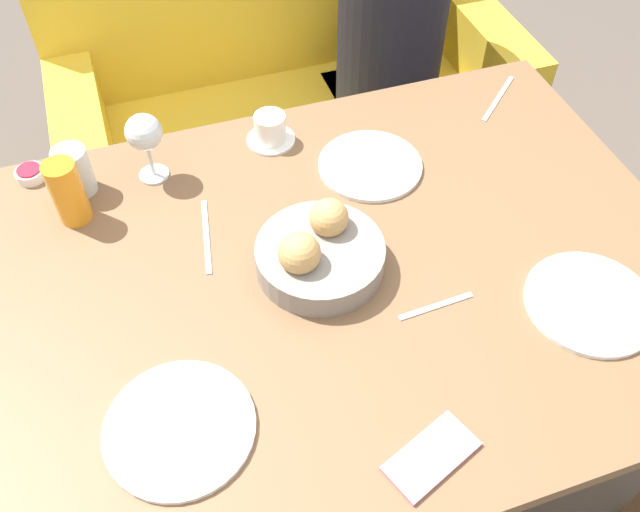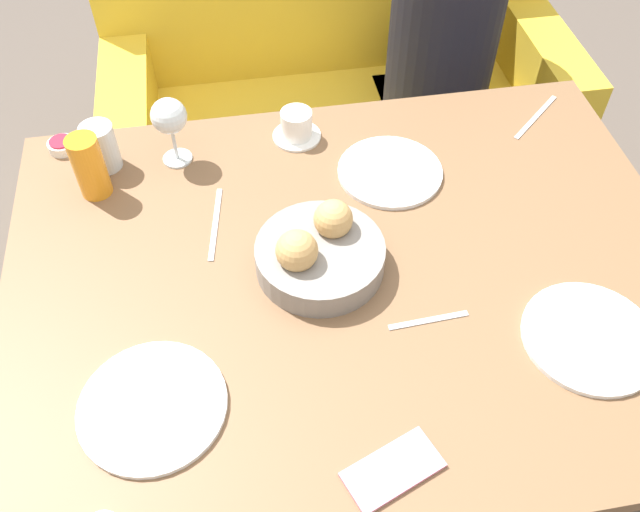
{
  "view_description": "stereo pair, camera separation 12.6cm",
  "coord_description": "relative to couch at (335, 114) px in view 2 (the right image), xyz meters",
  "views": [
    {
      "loc": [
        -0.32,
        -0.76,
        1.74
      ],
      "look_at": [
        -0.06,
        0.02,
        0.78
      ],
      "focal_mm": 38.0,
      "sensor_mm": 36.0,
      "label": 1
    },
    {
      "loc": [
        -0.2,
        -0.79,
        1.74
      ],
      "look_at": [
        -0.06,
        0.02,
        0.78
      ],
      "focal_mm": 38.0,
      "sensor_mm": 36.0,
      "label": 2
    }
  ],
  "objects": [
    {
      "name": "ground_plane",
      "position": [
        -0.16,
        -1.03,
        -0.31
      ],
      "size": [
        10.0,
        10.0,
        0.0
      ],
      "primitive_type": "plane",
      "color": "#564C44"
    },
    {
      "name": "dining_table",
      "position": [
        -0.16,
        -1.03,
        0.35
      ],
      "size": [
        1.32,
        1.01,
        0.75
      ],
      "color": "brown",
      "rests_on": "ground_plane"
    },
    {
      "name": "couch",
      "position": [
        0.0,
        0.0,
        0.0
      ],
      "size": [
        1.43,
        0.7,
        0.86
      ],
      "color": "gold",
      "rests_on": "ground_plane"
    },
    {
      "name": "seated_person",
      "position": [
        0.28,
        -0.15,
        0.22
      ],
      "size": [
        0.32,
        0.41,
        1.22
      ],
      "color": "#23232D",
      "rests_on": "ground_plane"
    },
    {
      "name": "bread_basket",
      "position": [
        -0.23,
        -1.01,
        0.48
      ],
      "size": [
        0.24,
        0.24,
        0.12
      ],
      "color": "gray",
      "rests_on": "dining_table"
    },
    {
      "name": "plate_near_left",
      "position": [
        -0.54,
        -1.26,
        0.45
      ],
      "size": [
        0.24,
        0.24,
        0.01
      ],
      "color": "white",
      "rests_on": "dining_table"
    },
    {
      "name": "plate_near_right",
      "position": [
        0.21,
        -1.25,
        0.45
      ],
      "size": [
        0.24,
        0.24,
        0.01
      ],
      "color": "white",
      "rests_on": "dining_table"
    },
    {
      "name": "plate_far_center",
      "position": [
        -0.03,
        -0.78,
        0.45
      ],
      "size": [
        0.23,
        0.23,
        0.01
      ],
      "color": "white",
      "rests_on": "dining_table"
    },
    {
      "name": "juice_glass",
      "position": [
        -0.65,
        -0.73,
        0.51
      ],
      "size": [
        0.06,
        0.06,
        0.14
      ],
      "color": "orange",
      "rests_on": "dining_table"
    },
    {
      "name": "water_tumbler",
      "position": [
        -0.63,
        -0.65,
        0.5
      ],
      "size": [
        0.07,
        0.07,
        0.1
      ],
      "color": "silver",
      "rests_on": "dining_table"
    },
    {
      "name": "wine_glass",
      "position": [
        -0.48,
        -0.66,
        0.56
      ],
      "size": [
        0.08,
        0.08,
        0.16
      ],
      "color": "silver",
      "rests_on": "dining_table"
    },
    {
      "name": "coffee_cup",
      "position": [
        -0.21,
        -0.63,
        0.47
      ],
      "size": [
        0.11,
        0.11,
        0.07
      ],
      "color": "white",
      "rests_on": "dining_table"
    },
    {
      "name": "jam_bowl_berry",
      "position": [
        -0.73,
        -0.58,
        0.46
      ],
      "size": [
        0.06,
        0.06,
        0.03
      ],
      "color": "white",
      "rests_on": "dining_table"
    },
    {
      "name": "fork_silver",
      "position": [
        0.35,
        -0.65,
        0.44
      ],
      "size": [
        0.15,
        0.14,
        0.0
      ],
      "color": "#B7B7BC",
      "rests_on": "dining_table"
    },
    {
      "name": "knife_silver",
      "position": [
        -0.41,
        -0.87,
        0.44
      ],
      "size": [
        0.04,
        0.2,
        0.0
      ],
      "color": "#B7B7BC",
      "rests_on": "dining_table"
    },
    {
      "name": "spoon_coffee",
      "position": [
        -0.05,
        -1.17,
        0.44
      ],
      "size": [
        0.15,
        0.02,
        0.0
      ],
      "color": "#B7B7BC",
      "rests_on": "dining_table"
    },
    {
      "name": "cell_phone",
      "position": [
        -0.18,
        -1.43,
        0.45
      ],
      "size": [
        0.17,
        0.12,
        0.01
      ],
      "color": "pink",
      "rests_on": "dining_table"
    }
  ]
}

